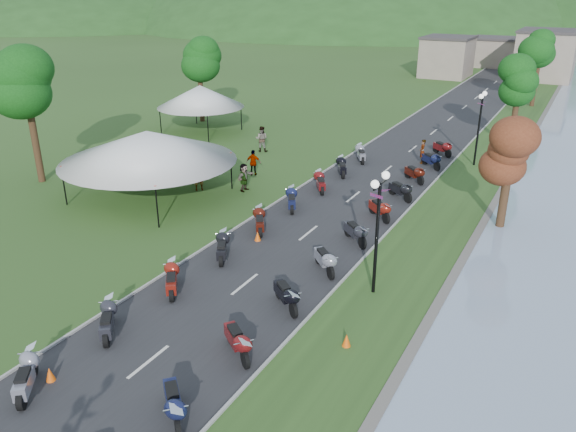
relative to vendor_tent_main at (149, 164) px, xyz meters
The scene contains 13 objects.
road 20.68m from the vendor_tent_main, 58.92° to the left, with size 7.00×120.00×0.02m, color #2A2A2C.
hills_backdrop 177.96m from the vendor_tent_main, 86.58° to the left, with size 360.00×120.00×76.00m, color #285621, non-canonical shape.
far_building 63.22m from the vendor_tent_main, 82.16° to the left, with size 18.00×16.00×5.00m, color gray.
moto_row_left 11.87m from the vendor_tent_main, 44.91° to the right, with size 2.60×44.26×1.10m, color #331411, non-canonical shape.
moto_row_right 13.12m from the vendor_tent_main, ahead, with size 2.60×36.94×1.10m, color #331411, non-canonical shape.
vendor_tent_main is the anchor object (origin of this frame).
vendor_tent_side 15.66m from the vendor_tent_main, 115.68° to the left, with size 4.85×4.85×4.00m, color silver, non-canonical shape.
tree_park_left 8.86m from the vendor_tent_main, behind, with size 3.79×3.79×10.53m, color #165A16, non-canonical shape.
tree_lakeside 19.80m from the vendor_tent_main, 15.50° to the left, with size 2.23×2.23×6.19m, color #165A16, non-canonical shape.
pedestrian_a 3.51m from the vendor_tent_main, 50.83° to the left, with size 0.71×0.52×1.94m, color slate.
pedestrian_b 11.71m from the vendor_tent_main, 86.45° to the left, with size 0.94×0.51×1.93m, color slate.
pedestrian_c 6.07m from the vendor_tent_main, 92.79° to the left, with size 1.05×0.43×1.63m, color slate.
traffic_cone_near 17.00m from the vendor_tent_main, 59.73° to the right, with size 0.32×0.32×0.50m, color #F2590C.
Camera 1 is at (11.55, -1.42, 11.77)m, focal length 35.00 mm.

